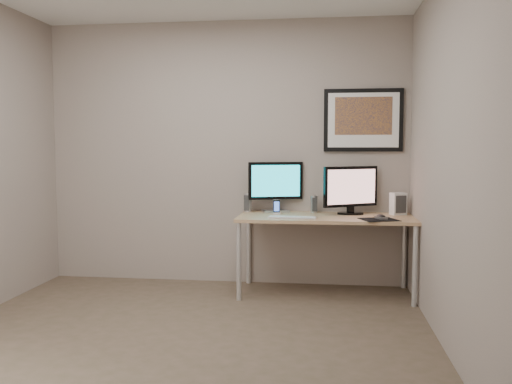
# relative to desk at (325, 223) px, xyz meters

# --- Properties ---
(floor) EXTENTS (3.60, 3.60, 0.00)m
(floor) POSITION_rel_desk_xyz_m (-1.00, -1.35, -0.66)
(floor) COLOR #4B422F
(floor) RESTS_ON ground
(room) EXTENTS (3.60, 3.60, 3.60)m
(room) POSITION_rel_desk_xyz_m (-1.00, -0.90, 0.98)
(room) COLOR white
(room) RESTS_ON ground
(desk) EXTENTS (1.60, 0.70, 0.73)m
(desk) POSITION_rel_desk_xyz_m (0.00, 0.00, 0.00)
(desk) COLOR #9B694B
(desk) RESTS_ON floor
(framed_art) EXTENTS (0.75, 0.04, 0.60)m
(framed_art) POSITION_rel_desk_xyz_m (0.35, 0.33, 0.96)
(framed_art) COLOR black
(framed_art) RESTS_ON room
(monitor_large) EXTENTS (0.52, 0.24, 0.49)m
(monitor_large) POSITION_rel_desk_xyz_m (-0.49, 0.25, 0.34)
(monitor_large) COLOR #BABABF
(monitor_large) RESTS_ON desk
(monitor_tv) EXTENTS (0.51, 0.33, 0.45)m
(monitor_tv) POSITION_rel_desk_xyz_m (0.23, 0.13, 0.31)
(monitor_tv) COLOR black
(monitor_tv) RESTS_ON desk
(speaker_left) EXTENTS (0.09, 0.09, 0.18)m
(speaker_left) POSITION_rel_desk_xyz_m (-0.75, 0.23, 0.16)
(speaker_left) COLOR #BABABF
(speaker_left) RESTS_ON desk
(speaker_right) EXTENTS (0.08, 0.08, 0.16)m
(speaker_right) POSITION_rel_desk_xyz_m (-0.11, 0.25, 0.15)
(speaker_right) COLOR #BABABF
(speaker_right) RESTS_ON desk
(phone_dock) EXTENTS (0.08, 0.08, 0.13)m
(phone_dock) POSITION_rel_desk_xyz_m (-0.46, 0.08, 0.13)
(phone_dock) COLOR black
(phone_dock) RESTS_ON desk
(keyboard) EXTENTS (0.44, 0.14, 0.01)m
(keyboard) POSITION_rel_desk_xyz_m (-0.30, -0.19, 0.07)
(keyboard) COLOR silver
(keyboard) RESTS_ON desk
(mousepad) EXTENTS (0.37, 0.35, 0.00)m
(mousepad) POSITION_rel_desk_xyz_m (0.46, -0.21, 0.07)
(mousepad) COLOR black
(mousepad) RESTS_ON desk
(mouse) EXTENTS (0.11, 0.13, 0.04)m
(mouse) POSITION_rel_desk_xyz_m (0.48, -0.17, 0.09)
(mouse) COLOR black
(mouse) RESTS_ON mousepad
(fan_unit) EXTENTS (0.16, 0.14, 0.21)m
(fan_unit) POSITION_rel_desk_xyz_m (0.67, 0.18, 0.17)
(fan_unit) COLOR silver
(fan_unit) RESTS_ON desk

